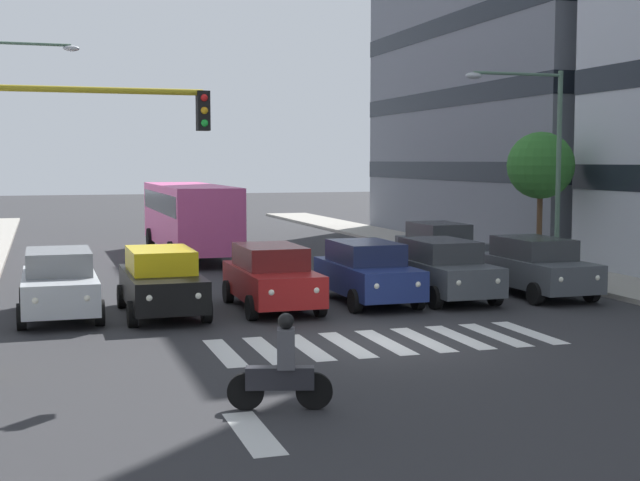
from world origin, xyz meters
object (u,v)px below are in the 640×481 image
at_px(car_row2_0, 440,246).
at_px(street_lamp_left, 542,149).
at_px(car_0, 535,266).
at_px(car_2, 367,272).
at_px(car_1, 442,269).
at_px(traffic_light_gantry, 52,177).
at_px(bus_behind_traffic, 189,212).
at_px(motorcycle_with_rider, 282,370).
at_px(street_tree_1, 541,166).
at_px(car_4, 161,281).
at_px(car_5, 59,283).
at_px(car_3, 271,277).

xyz_separation_m(car_row2_0, street_lamp_left, (-1.76, 3.92, 3.51)).
distance_m(car_0, car_2, 5.22).
height_order(car_1, traffic_light_gantry, traffic_light_gantry).
xyz_separation_m(bus_behind_traffic, motorcycle_with_rider, (2.25, 23.16, -1.21)).
xyz_separation_m(car_1, bus_behind_traffic, (5.11, -13.58, 0.97)).
xyz_separation_m(car_1, car_row2_0, (-2.96, -6.39, 0.00)).
bearing_deg(street_tree_1, street_lamp_left, 59.12).
height_order(motorcycle_with_rider, street_tree_1, street_tree_1).
distance_m(car_1, car_4, 8.06).
bearing_deg(motorcycle_with_rider, car_4, -85.81).
relative_size(car_0, car_1, 1.00).
distance_m(car_5, bus_behind_traffic, 14.44).
xyz_separation_m(car_0, street_tree_1, (-3.24, -5.11, 2.93)).
relative_size(car_row2_0, traffic_light_gantry, 0.81).
height_order(car_1, car_3, same).
xyz_separation_m(car_1, street_lamp_left, (-4.73, -2.46, 3.51)).
distance_m(car_row2_0, bus_behind_traffic, 10.86).
bearing_deg(street_tree_1, car_row2_0, -25.16).
distance_m(car_0, bus_behind_traffic, 16.01).
distance_m(street_lamp_left, street_tree_1, 2.87).
relative_size(car_row2_0, street_lamp_left, 0.65).
relative_size(car_3, car_4, 1.00).
height_order(car_2, traffic_light_gantry, traffic_light_gantry).
xyz_separation_m(car_row2_0, traffic_light_gantry, (13.73, 12.38, 2.81)).
bearing_deg(bus_behind_traffic, car_5, 67.65).
bearing_deg(traffic_light_gantry, car_0, -157.20).
bearing_deg(car_row2_0, traffic_light_gantry, 42.03).
height_order(bus_behind_traffic, street_tree_1, street_tree_1).
bearing_deg(car_2, bus_behind_traffic, -78.16).
bearing_deg(car_row2_0, bus_behind_traffic, -41.67).
distance_m(car_0, motorcycle_with_rider, 13.91).
bearing_deg(car_0, bus_behind_traffic, -59.77).
distance_m(car_3, car_5, 5.49).
xyz_separation_m(car_3, car_5, (5.48, -0.41, 0.00)).
bearing_deg(street_tree_1, car_4, 19.50).
bearing_deg(street_lamp_left, motorcycle_with_rider, 44.90).
bearing_deg(bus_behind_traffic, car_1, 110.64).
xyz_separation_m(car_1, car_5, (10.59, -0.26, 0.00)).
relative_size(car_1, traffic_light_gantry, 0.81).
bearing_deg(car_row2_0, street_tree_1, 154.84).
xyz_separation_m(car_5, motorcycle_with_rider, (-3.23, 9.84, -0.24)).
bearing_deg(street_tree_1, car_1, 38.32).
distance_m(car_4, motorcycle_with_rider, 9.45).
distance_m(traffic_light_gantry, street_tree_1, 20.13).
bearing_deg(car_0, car_2, -3.28).
height_order(car_row2_0, street_lamp_left, street_lamp_left).
relative_size(car_4, car_row2_0, 1.00).
height_order(car_5, traffic_light_gantry, traffic_light_gantry).
height_order(car_5, car_row2_0, same).
bearing_deg(motorcycle_with_rider, street_tree_1, -133.10).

